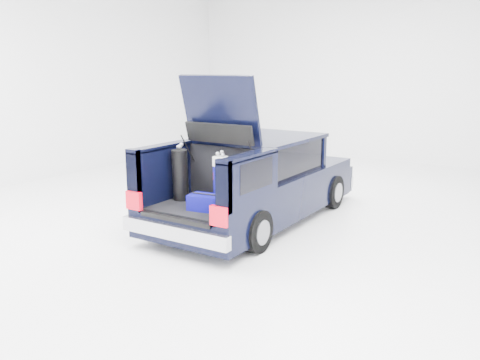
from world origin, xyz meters
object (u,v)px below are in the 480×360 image
Objects in this scene: red_suitcase at (225,188)px; blue_duffel at (205,202)px; blue_golf_bag at (221,180)px; car at (259,181)px; black_golf_bag at (180,175)px.

red_suitcase is 1.04× the size of blue_duffel.
red_suitcase is 0.43m from blue_duffel.
red_suitcase is at bearing 31.08° from blue_golf_bag.
red_suitcase is at bearing -80.64° from car.
blue_golf_bag is 1.63× the size of blue_duffel.
black_golf_bag is 1.74× the size of blue_duffel.
car is 9.39× the size of blue_duffel.
blue_golf_bag is at bearing -152.72° from red_suitcase.
car reaches higher than blue_duffel.
car reaches higher than blue_golf_bag.
black_golf_bag is 1.07× the size of blue_golf_bag.
blue_duffel is at bearing -111.47° from red_suitcase.
car is 1.44m from blue_golf_bag.
blue_duffel is (0.66, -0.26, -0.28)m from black_golf_bag.
blue_golf_bag is at bearing -82.97° from car.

